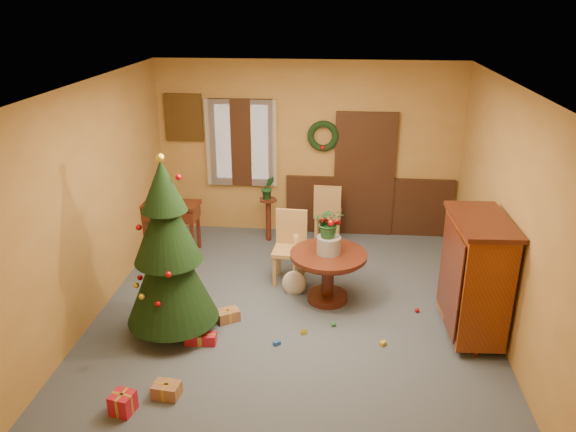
# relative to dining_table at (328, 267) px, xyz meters

# --- Properties ---
(room_envelope) EXTENTS (5.50, 5.50, 5.50)m
(room_envelope) POSITION_rel_dining_table_xyz_m (-0.22, 2.34, 0.63)
(room_envelope) COLOR #394454
(room_envelope) RESTS_ON ground
(dining_table) EXTENTS (1.01, 1.01, 0.69)m
(dining_table) POSITION_rel_dining_table_xyz_m (0.00, 0.00, 0.00)
(dining_table) COLOR black
(dining_table) RESTS_ON floor
(urn) EXTENTS (0.31, 0.31, 0.23)m
(urn) POSITION_rel_dining_table_xyz_m (0.00, 0.00, 0.32)
(urn) COLOR slate
(urn) RESTS_ON dining_table
(centerpiece_plant) EXTENTS (0.37, 0.32, 0.42)m
(centerpiece_plant) POSITION_rel_dining_table_xyz_m (0.00, 0.00, 0.65)
(centerpiece_plant) COLOR #1E4C23
(centerpiece_plant) RESTS_ON urn
(chair_near) EXTENTS (0.47, 0.47, 1.03)m
(chair_near) POSITION_rel_dining_table_xyz_m (-0.55, 0.56, 0.06)
(chair_near) COLOR olive
(chair_near) RESTS_ON floor
(chair_far) EXTENTS (0.46, 0.46, 1.00)m
(chair_far) POSITION_rel_dining_table_xyz_m (-0.06, 1.95, 0.05)
(chair_far) COLOR olive
(chair_far) RESTS_ON floor
(guitar) EXTENTS (0.37, 0.52, 0.76)m
(guitar) POSITION_rel_dining_table_xyz_m (-0.46, 0.13, -0.10)
(guitar) COLOR beige
(guitar) RESTS_ON floor
(plant_stand) EXTENTS (0.28, 0.28, 0.73)m
(plant_stand) POSITION_rel_dining_table_xyz_m (-1.04, 1.90, -0.03)
(plant_stand) COLOR black
(plant_stand) RESTS_ON floor
(stand_plant) EXTENTS (0.26, 0.24, 0.39)m
(stand_plant) POSITION_rel_dining_table_xyz_m (-1.04, 1.90, 0.44)
(stand_plant) COLOR #19471E
(stand_plant) RESTS_ON plant_stand
(christmas_tree) EXTENTS (1.09, 1.09, 2.24)m
(christmas_tree) POSITION_rel_dining_table_xyz_m (-1.83, -0.94, 0.58)
(christmas_tree) COLOR #382111
(christmas_tree) RESTS_ON floor
(writing_desk) EXTENTS (0.94, 0.49, 0.81)m
(writing_desk) POSITION_rel_dining_table_xyz_m (-2.52, 1.35, 0.13)
(writing_desk) COLOR black
(writing_desk) RESTS_ON floor
(sideboard) EXTENTS (0.67, 1.20, 1.50)m
(sideboard) POSITION_rel_dining_table_xyz_m (1.72, -0.63, 0.32)
(sideboard) COLOR #531D09
(sideboard) RESTS_ON floor
(gift_a) EXTENTS (0.29, 0.23, 0.15)m
(gift_a) POSITION_rel_dining_table_xyz_m (-1.58, -2.10, -0.41)
(gift_a) COLOR brown
(gift_a) RESTS_ON floor
(gift_b) EXTENTS (0.25, 0.25, 0.22)m
(gift_b) POSITION_rel_dining_table_xyz_m (-1.94, -2.38, -0.38)
(gift_b) COLOR #A81626
(gift_b) RESTS_ON floor
(gift_c) EXTENTS (0.33, 0.30, 0.15)m
(gift_c) POSITION_rel_dining_table_xyz_m (-1.23, -0.63, -0.41)
(gift_c) COLOR brown
(gift_c) RESTS_ON floor
(gift_d) EXTENTS (0.37, 0.16, 0.13)m
(gift_d) POSITION_rel_dining_table_xyz_m (-1.46, -1.16, -0.42)
(gift_d) COLOR #A81626
(gift_d) RESTS_ON floor
(toy_a) EXTENTS (0.09, 0.09, 0.05)m
(toy_a) POSITION_rel_dining_table_xyz_m (-0.56, -1.11, -0.46)
(toy_a) COLOR #234E9B
(toy_a) RESTS_ON floor
(toy_b) EXTENTS (0.06, 0.06, 0.06)m
(toy_b) POSITION_rel_dining_table_xyz_m (0.10, -0.65, -0.46)
(toy_b) COLOR #227D2E
(toy_b) RESTS_ON floor
(toy_c) EXTENTS (0.09, 0.09, 0.05)m
(toy_c) POSITION_rel_dining_table_xyz_m (0.68, -1.00, -0.46)
(toy_c) COLOR gold
(toy_c) RESTS_ON floor
(toy_d) EXTENTS (0.06, 0.06, 0.06)m
(toy_d) POSITION_rel_dining_table_xyz_m (1.17, -0.21, -0.46)
(toy_d) COLOR #A90B10
(toy_d) RESTS_ON floor
(toy_e) EXTENTS (0.09, 0.07, 0.05)m
(toy_e) POSITION_rel_dining_table_xyz_m (-0.26, -0.85, -0.46)
(toy_e) COLOR yellow
(toy_e) RESTS_ON floor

